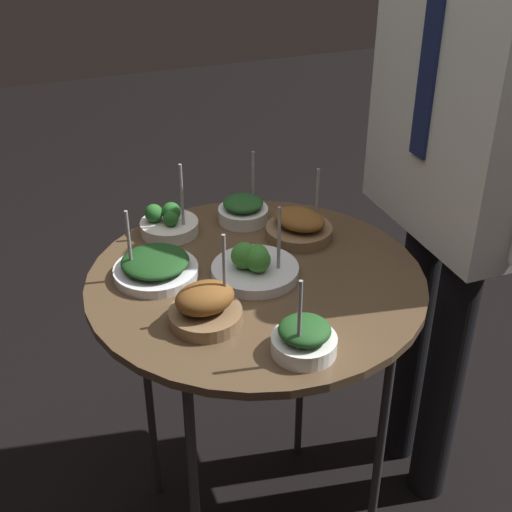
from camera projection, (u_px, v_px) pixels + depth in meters
serving_cart at (256, 300)px, 1.47m from camera, size 0.69×0.69×0.78m
bowl_broccoli_back_left at (168, 223)px, 1.59m from camera, size 0.13×0.13×0.17m
bowl_roast_back_right at (205, 307)px, 1.30m from camera, size 0.14×0.14×0.18m
bowl_spinach_mid_right at (304, 339)px, 1.22m from camera, size 0.12×0.12×0.17m
bowl_broccoli_mid_left at (254, 266)px, 1.44m from camera, size 0.18×0.18×0.16m
bowl_roast_center at (299, 226)px, 1.57m from camera, size 0.15×0.15×0.16m
bowl_spinach_front_left at (155, 266)px, 1.44m from camera, size 0.17×0.17×0.15m
bowl_spinach_front_center at (243, 210)px, 1.64m from camera, size 0.12×0.12×0.16m
waiter_figure at (463, 135)px, 1.51m from camera, size 0.58×0.22×1.58m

